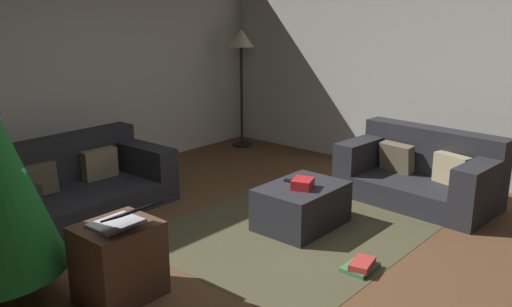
# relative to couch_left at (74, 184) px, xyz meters

# --- Properties ---
(ground_plane) EXTENTS (6.40, 6.40, 0.00)m
(ground_plane) POSITION_rel_couch_left_xyz_m (0.26, -2.25, -0.27)
(ground_plane) COLOR brown
(rear_partition) EXTENTS (6.40, 0.12, 2.60)m
(rear_partition) POSITION_rel_couch_left_xyz_m (0.26, 0.89, 1.03)
(rear_partition) COLOR beige
(rear_partition) RESTS_ON ground_plane
(corner_partition) EXTENTS (0.12, 6.40, 2.60)m
(corner_partition) POSITION_rel_couch_left_xyz_m (3.40, -2.25, 1.03)
(corner_partition) COLOR beige
(corner_partition) RESTS_ON ground_plane
(couch_left) EXTENTS (1.73, 0.98, 0.70)m
(couch_left) POSITION_rel_couch_left_xyz_m (0.00, 0.00, 0.00)
(couch_left) COLOR #26262B
(couch_left) RESTS_ON ground_plane
(couch_right) EXTENTS (0.94, 1.57, 0.72)m
(couch_right) POSITION_rel_couch_left_xyz_m (2.49, -2.44, 0.02)
(couch_right) COLOR #26262B
(couch_right) RESTS_ON ground_plane
(ottoman) EXTENTS (0.80, 0.57, 0.39)m
(ottoman) POSITION_rel_couch_left_xyz_m (1.13, -1.92, -0.07)
(ottoman) COLOR #26262B
(ottoman) RESTS_ON ground_plane
(gift_box) EXTENTS (0.25, 0.23, 0.09)m
(gift_box) POSITION_rel_couch_left_xyz_m (1.07, -1.96, 0.16)
(gift_box) COLOR red
(gift_box) RESTS_ON ottoman
(tv_remote) EXTENTS (0.07, 0.17, 0.02)m
(tv_remote) POSITION_rel_couch_left_xyz_m (1.15, -1.80, 0.13)
(tv_remote) COLOR black
(tv_remote) RESTS_ON ottoman
(side_table) EXTENTS (0.52, 0.44, 0.54)m
(side_table) POSITION_rel_couch_left_xyz_m (-0.68, -1.70, -0.00)
(side_table) COLOR #4C3323
(side_table) RESTS_ON ground_plane
(laptop) EXTENTS (0.33, 0.43, 0.19)m
(laptop) POSITION_rel_couch_left_xyz_m (-0.68, -1.76, 0.33)
(laptop) COLOR silver
(laptop) RESTS_ON side_table
(book_stack) EXTENTS (0.29, 0.22, 0.09)m
(book_stack) POSITION_rel_couch_left_xyz_m (0.73, -2.77, -0.23)
(book_stack) COLOR #387A47
(book_stack) RESTS_ON ground_plane
(corner_lamp) EXTENTS (0.36, 0.36, 1.64)m
(corner_lamp) POSITION_rel_couch_left_xyz_m (2.93, 0.45, 1.13)
(corner_lamp) COLOR black
(corner_lamp) RESTS_ON ground_plane
(area_rug) EXTENTS (2.60, 2.00, 0.01)m
(area_rug) POSITION_rel_couch_left_xyz_m (1.13, -1.92, -0.27)
(area_rug) COLOR #48432D
(area_rug) RESTS_ON ground_plane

